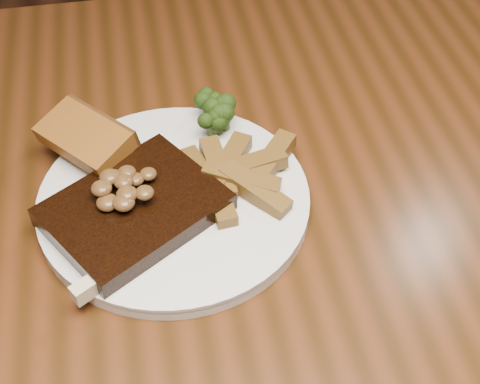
% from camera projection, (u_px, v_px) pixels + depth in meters
% --- Properties ---
extents(dining_table, '(1.60, 0.90, 0.75)m').
position_uv_depth(dining_table, '(234.00, 276.00, 0.74)').
color(dining_table, '#45210D').
rests_on(dining_table, ground).
extents(chair_far, '(0.48, 0.48, 0.82)m').
position_uv_depth(chair_far, '(204.00, 77.00, 1.34)').
color(chair_far, black).
rests_on(chair_far, ground).
extents(plate, '(0.30, 0.30, 0.01)m').
position_uv_depth(plate, '(174.00, 202.00, 0.68)').
color(plate, white).
rests_on(plate, dining_table).
extents(steak, '(0.20, 0.19, 0.02)m').
position_uv_depth(steak, '(135.00, 210.00, 0.65)').
color(steak, black).
rests_on(steak, plate).
extents(steak_bone, '(0.13, 0.09, 0.02)m').
position_uv_depth(steak_bone, '(140.00, 256.00, 0.62)').
color(steak_bone, beige).
rests_on(steak_bone, plate).
extents(mushroom_pile, '(0.06, 0.06, 0.03)m').
position_uv_depth(mushroom_pile, '(131.00, 185.00, 0.64)').
color(mushroom_pile, brown).
rests_on(mushroom_pile, steak).
extents(garlic_bread, '(0.11, 0.11, 0.02)m').
position_uv_depth(garlic_bread, '(88.00, 151.00, 0.71)').
color(garlic_bread, '#95571B').
rests_on(garlic_bread, plate).
extents(potato_wedges, '(0.10, 0.10, 0.02)m').
position_uv_depth(potato_wedges, '(240.00, 190.00, 0.67)').
color(potato_wedges, brown).
rests_on(potato_wedges, plate).
extents(broccoli_cluster, '(0.06, 0.06, 0.04)m').
position_uv_depth(broccoli_cluster, '(220.00, 123.00, 0.73)').
color(broccoli_cluster, '#23380C').
rests_on(broccoli_cluster, plate).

